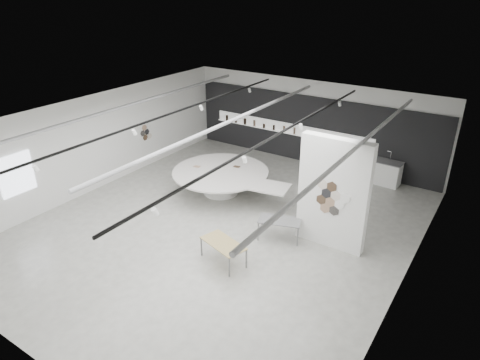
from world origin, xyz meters
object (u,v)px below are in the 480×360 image
Objects in this scene: sample_table_stone at (280,222)px; partition_column at (333,194)px; display_island at (222,179)px; kitchen_counter at (379,171)px; sample_table_wood at (223,244)px.

partition_column is at bearing 22.24° from sample_table_stone.
display_island is 3.49× the size of sample_table_stone.
sample_table_stone is (3.47, -1.66, 0.01)m from display_island.
kitchen_counter is at bearing 32.91° from display_island.
partition_column is at bearing 49.68° from sample_table_wood.
sample_table_stone reaches higher than sample_table_wood.
sample_table_wood is at bearing -101.45° from kitchen_counter.
sample_table_wood is at bearing -63.76° from display_island.
sample_table_wood is at bearing -130.32° from partition_column.
partition_column is 5.19m from display_island.
kitchen_counter is at bearing 90.91° from partition_column.
partition_column is 2.29× the size of sample_table_wood.
sample_table_wood is (2.69, -3.72, -0.00)m from display_island.
kitchen_counter reaches higher than sample_table_stone.
partition_column is at bearing -21.70° from display_island.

